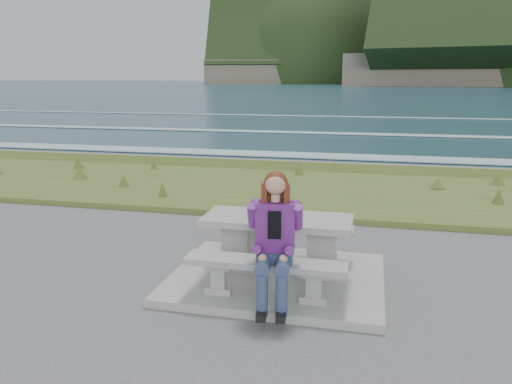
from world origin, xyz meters
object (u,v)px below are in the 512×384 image
bench_landward (265,269)px  seated_woman (274,258)px  picnic_table (277,230)px  bench_seaward (287,232)px

bench_landward → seated_woman: bearing=-47.5°
picnic_table → seated_woman: (0.13, -0.84, -0.05)m
picnic_table → bench_seaward: 0.74m
bench_seaward → bench_landward: bearing=-90.0°
bench_seaward → picnic_table: bearing=-90.0°
picnic_table → bench_seaward: bearing=90.0°
picnic_table → bench_landward: size_ratio=1.00×
seated_woman → bench_landward: bearing=125.5°
bench_seaward → seated_woman: seated_woman is taller
bench_landward → seated_woman: size_ratio=1.25×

